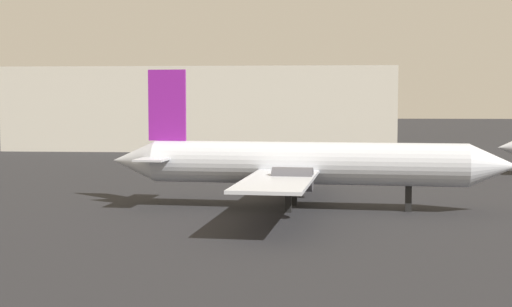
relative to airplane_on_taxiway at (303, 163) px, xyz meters
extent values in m
cylinder|color=silver|center=(0.33, -0.03, 0.02)|extent=(24.55, 5.26, 3.30)
cone|color=silver|center=(14.28, -1.16, 0.02)|extent=(3.89, 3.58, 3.30)
cone|color=silver|center=(-13.62, 1.11, 0.02)|extent=(3.89, 3.58, 3.30)
cube|color=silver|center=(-0.89, 0.07, -0.48)|extent=(6.96, 29.58, 0.23)
cube|color=silver|center=(-11.34, 0.92, 0.35)|extent=(2.93, 8.18, 0.15)
cube|color=purple|center=(-10.86, 0.88, 4.50)|extent=(3.07, 0.53, 5.67)
cylinder|color=#4C4C54|center=(0.29, 5.56, -0.64)|extent=(2.99, 1.94, 1.72)
cylinder|color=#4C4C54|center=(-0.61, -5.54, -0.64)|extent=(2.99, 1.94, 1.72)
cube|color=black|center=(8.10, -0.66, -2.61)|extent=(0.51, 0.51, 1.96)
cube|color=black|center=(-0.73, 1.97, -2.61)|extent=(0.51, 0.51, 1.96)
cube|color=black|center=(-1.04, -1.83, -2.61)|extent=(0.51, 0.51, 1.96)
cone|color=silver|center=(23.35, 28.10, -0.54)|extent=(3.53, 3.25, 3.04)
cube|color=beige|center=(-18.29, 70.64, 3.29)|extent=(63.89, 26.11, 13.75)
camera|label=1|loc=(1.02, -56.48, 5.07)|focal=50.97mm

